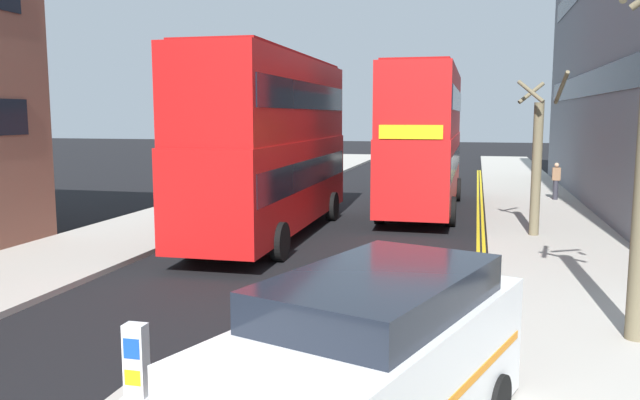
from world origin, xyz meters
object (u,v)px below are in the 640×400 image
(taxi_minivan, at_px, (370,371))
(pedestrian_far, at_px, (556,180))
(double_decker_bus_oncoming, at_px, (424,135))
(keep_left_bollard, at_px, (137,370))
(double_decker_bus_away, at_px, (271,141))

(taxi_minivan, height_order, pedestrian_far, taxi_minivan)
(double_decker_bus_oncoming, relative_size, pedestrian_far, 6.67)
(keep_left_bollard, distance_m, double_decker_bus_oncoming, 18.84)
(keep_left_bollard, bearing_deg, pedestrian_far, 71.46)
(keep_left_bollard, distance_m, taxi_minivan, 3.12)
(keep_left_bollard, height_order, double_decker_bus_oncoming, double_decker_bus_oncoming)
(pedestrian_far, bearing_deg, double_decker_bus_away, -133.03)
(keep_left_bollard, relative_size, double_decker_bus_away, 0.10)
(double_decker_bus_away, distance_m, pedestrian_far, 14.32)
(double_decker_bus_oncoming, xyz_separation_m, taxi_minivan, (0.98, -18.99, -1.96))
(taxi_minivan, relative_size, pedestrian_far, 3.18)
(keep_left_bollard, distance_m, double_decker_bus_away, 12.51)
(double_decker_bus_oncoming, bearing_deg, double_decker_bus_away, -123.02)
(keep_left_bollard, height_order, pedestrian_far, pedestrian_far)
(double_decker_bus_away, bearing_deg, double_decker_bus_oncoming, 56.98)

